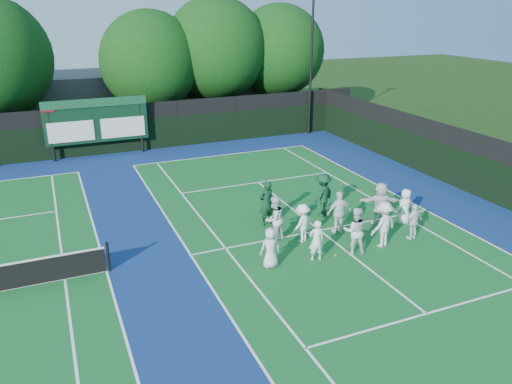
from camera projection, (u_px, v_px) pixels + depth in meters
name	position (u px, v px, depth m)	size (l,w,h in m)	color
ground	(332.00, 241.00, 19.62)	(120.00, 120.00, 0.00)	#17330E
court_apron	(177.00, 258.00, 18.28)	(34.00, 32.00, 0.01)	navy
near_court	(320.00, 230.00, 20.48)	(11.05, 23.85, 0.01)	#135F24
back_fence	(114.00, 132.00, 30.73)	(34.00, 0.08, 3.00)	black
divider_fence_right	(489.00, 172.00, 23.29)	(0.08, 32.00, 3.00)	black
scoreboard	(96.00, 121.00, 29.70)	(6.00, 0.21, 3.55)	black
clubhouse	(151.00, 96.00, 38.85)	(18.00, 6.00, 4.00)	#525257
light_pole_right	(312.00, 42.00, 33.66)	(1.20, 0.30, 10.12)	black
tree_c	(152.00, 63.00, 33.77)	(6.71, 6.71, 8.49)	black
tree_d	(218.00, 51.00, 35.27)	(7.18, 7.18, 9.38)	black
tree_e	(280.00, 53.00, 37.16)	(6.70, 6.70, 8.86)	black
tennis_ball_0	(335.00, 256.00, 18.38)	(0.07, 0.07, 0.07)	yellow
tennis_ball_1	(298.00, 214.00, 21.98)	(0.07, 0.07, 0.07)	yellow
tennis_ball_3	(271.00, 235.00, 19.97)	(0.07, 0.07, 0.07)	yellow
tennis_ball_4	(337.00, 203.00, 23.29)	(0.07, 0.07, 0.07)	yellow
tennis_ball_5	(403.00, 220.00, 21.42)	(0.07, 0.07, 0.07)	yellow
player_front_0	(270.00, 248.00, 17.42)	(0.73, 0.47, 1.49)	silver
player_front_1	(316.00, 240.00, 17.88)	(0.57, 0.37, 1.56)	white
player_front_2	(355.00, 231.00, 18.36)	(0.88, 0.69, 1.81)	silver
player_front_3	(383.00, 224.00, 18.88)	(1.17, 0.67, 1.81)	silver
player_front_4	(414.00, 222.00, 19.52)	(0.87, 0.36, 1.48)	white
player_back_0	(274.00, 219.00, 19.31)	(0.90, 0.70, 1.84)	silver
player_back_1	(303.00, 223.00, 19.31)	(1.00, 0.58, 1.55)	white
player_back_2	(339.00, 212.00, 20.00)	(1.04, 0.43, 1.78)	white
player_back_3	(380.00, 203.00, 20.83)	(1.71, 0.55, 1.85)	silver
player_back_4	(405.00, 206.00, 20.93)	(0.75, 0.49, 1.53)	white
coach_left	(266.00, 203.00, 20.69)	(0.71, 0.47, 1.95)	#0E331B
coach_right	(323.00, 195.00, 21.64)	(1.24, 0.71, 1.92)	#0F3A21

